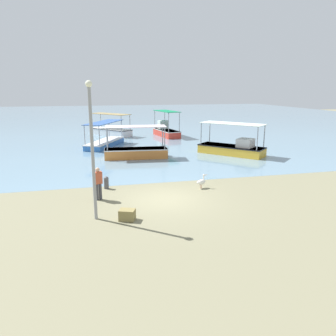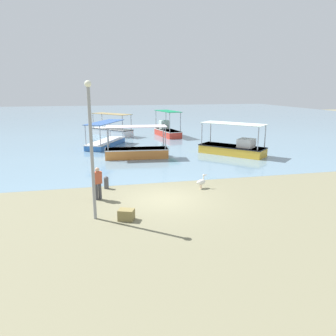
# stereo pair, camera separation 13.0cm
# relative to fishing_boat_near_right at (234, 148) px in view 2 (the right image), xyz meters

# --- Properties ---
(ground) EXTENTS (120.00, 120.00, 0.00)m
(ground) POSITION_rel_fishing_boat_near_right_xyz_m (-8.18, -9.96, -0.61)
(ground) COLOR #777256
(harbor_water) EXTENTS (110.00, 90.00, 0.00)m
(harbor_water) POSITION_rel_fishing_boat_near_right_xyz_m (-8.18, 38.04, -0.61)
(harbor_water) COLOR slate
(harbor_water) RESTS_ON ground
(fishing_boat_near_right) EXTENTS (5.16, 5.41, 2.66)m
(fishing_boat_near_right) POSITION_rel_fishing_boat_near_right_xyz_m (0.00, 0.00, 0.00)
(fishing_boat_near_right) COLOR gold
(fishing_boat_near_right) RESTS_ON harbor_water
(fishing_boat_center) EXTENTS (2.43, 4.97, 2.95)m
(fishing_boat_center) POSITION_rel_fishing_boat_near_right_xyz_m (-3.07, 12.03, 0.06)
(fishing_boat_center) COLOR red
(fishing_boat_center) RESTS_ON harbor_water
(fishing_boat_near_left) EXTENTS (4.19, 6.11, 2.37)m
(fishing_boat_near_left) POSITION_rel_fishing_boat_near_right_xyz_m (-10.44, 6.64, -0.14)
(fishing_boat_near_left) COLOR #316AB7
(fishing_boat_near_left) RESTS_ON harbor_water
(fishing_boat_far_right) EXTENTS (5.18, 2.07, 2.59)m
(fishing_boat_far_right) POSITION_rel_fishing_boat_near_right_xyz_m (-8.23, 0.53, -0.05)
(fishing_boat_far_right) COLOR orange
(fishing_boat_far_right) RESTS_ON harbor_water
(fishing_boat_outer) EXTENTS (4.87, 5.32, 2.58)m
(fishing_boat_outer) POSITION_rel_fishing_boat_near_right_xyz_m (-9.39, 14.15, -0.05)
(fishing_boat_outer) COLOR white
(fishing_boat_outer) RESTS_ON harbor_water
(pelican) EXTENTS (0.78, 0.47, 0.80)m
(pelican) POSITION_rel_fishing_boat_near_right_xyz_m (-5.75, -8.57, -0.23)
(pelican) COLOR #E0997A
(pelican) RESTS_ON ground
(lamp_post) EXTENTS (0.28, 0.28, 5.86)m
(lamp_post) POSITION_rel_fishing_boat_near_right_xyz_m (-11.70, -11.77, 2.68)
(lamp_post) COLOR gray
(lamp_post) RESTS_ON ground
(mooring_bollard) EXTENTS (0.28, 0.28, 0.72)m
(mooring_bollard) POSITION_rel_fishing_boat_near_right_xyz_m (-11.03, -7.41, -0.22)
(mooring_bollard) COLOR #47474C
(mooring_bollard) RESTS_ON ground
(fisherman_standing) EXTENTS (0.45, 0.34, 1.69)m
(fisherman_standing) POSITION_rel_fishing_boat_near_right_xyz_m (-11.50, -9.23, 0.30)
(fisherman_standing) COLOR #3B3B41
(fisherman_standing) RESTS_ON ground
(cargo_crate) EXTENTS (0.79, 0.70, 0.48)m
(cargo_crate) POSITION_rel_fishing_boat_near_right_xyz_m (-10.38, -12.23, -0.37)
(cargo_crate) COLOR olive
(cargo_crate) RESTS_ON ground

